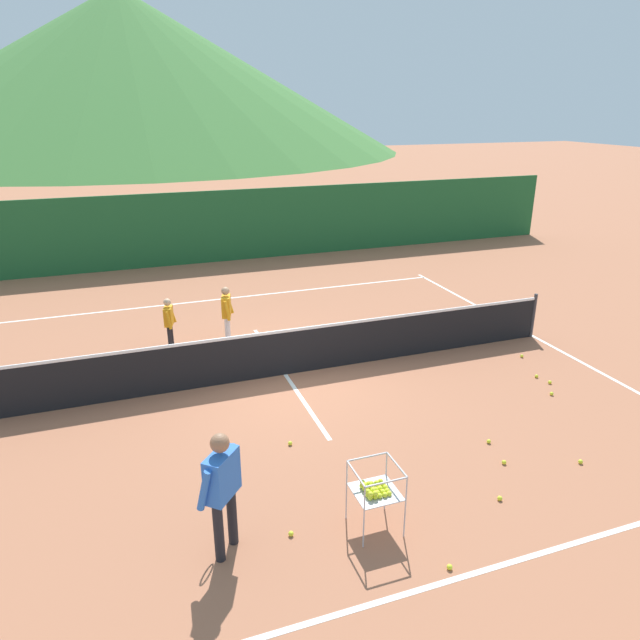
{
  "coord_description": "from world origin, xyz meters",
  "views": [
    {
      "loc": [
        -2.87,
        -10.11,
        5.14
      ],
      "look_at": [
        0.93,
        0.5,
        0.88
      ],
      "focal_mm": 32.3,
      "sensor_mm": 36.0,
      "label": 1
    }
  ],
  "objects_px": {
    "tennis_ball_2": "(291,534)",
    "tennis_ball_10": "(522,356)",
    "tennis_net": "(285,352)",
    "tennis_ball_5": "(450,567)",
    "tennis_ball_4": "(500,498)",
    "tennis_ball_6": "(552,394)",
    "instructor": "(222,483)",
    "tennis_ball_1": "(550,382)",
    "ball_cart": "(375,490)",
    "tennis_ball_0": "(489,441)",
    "tennis_ball_3": "(536,376)",
    "student_1": "(227,310)",
    "tennis_ball_8": "(581,462)",
    "tennis_ball_7": "(504,462)",
    "student_0": "(169,319)",
    "tennis_ball_9": "(290,443)"
  },
  "relations": [
    {
      "from": "student_0",
      "to": "tennis_ball_10",
      "type": "relative_size",
      "value": 17.57
    },
    {
      "from": "tennis_ball_3",
      "to": "tennis_ball_6",
      "type": "xyz_separation_m",
      "value": [
        -0.23,
        -0.7,
        0.0
      ]
    },
    {
      "from": "tennis_ball_0",
      "to": "tennis_ball_4",
      "type": "bearing_deg",
      "value": -119.21
    },
    {
      "from": "tennis_ball_8",
      "to": "ball_cart",
      "type": "bearing_deg",
      "value": -176.44
    },
    {
      "from": "tennis_ball_3",
      "to": "tennis_ball_8",
      "type": "distance_m",
      "value": 2.95
    },
    {
      "from": "tennis_ball_0",
      "to": "tennis_ball_2",
      "type": "distance_m",
      "value": 3.75
    },
    {
      "from": "tennis_net",
      "to": "student_1",
      "type": "xyz_separation_m",
      "value": [
        -0.76,
        2.0,
        0.31
      ]
    },
    {
      "from": "student_0",
      "to": "tennis_ball_1",
      "type": "relative_size",
      "value": 17.57
    },
    {
      "from": "tennis_net",
      "to": "tennis_ball_4",
      "type": "xyz_separation_m",
      "value": [
        1.67,
        -4.78,
        -0.47
      ]
    },
    {
      "from": "tennis_ball_8",
      "to": "tennis_ball_2",
      "type": "bearing_deg",
      "value": -179.85
    },
    {
      "from": "student_1",
      "to": "tennis_ball_2",
      "type": "height_order",
      "value": "student_1"
    },
    {
      "from": "student_0",
      "to": "tennis_ball_0",
      "type": "relative_size",
      "value": 17.57
    },
    {
      "from": "tennis_ball_2",
      "to": "tennis_ball_10",
      "type": "xyz_separation_m",
      "value": [
        6.29,
        3.56,
        0.0
      ]
    },
    {
      "from": "tennis_ball_8",
      "to": "tennis_ball_10",
      "type": "xyz_separation_m",
      "value": [
        1.68,
        3.55,
        0.0
      ]
    },
    {
      "from": "student_1",
      "to": "tennis_ball_10",
      "type": "bearing_deg",
      "value": -26.67
    },
    {
      "from": "instructor",
      "to": "tennis_ball_0",
      "type": "bearing_deg",
      "value": 11.79
    },
    {
      "from": "instructor",
      "to": "tennis_ball_7",
      "type": "height_order",
      "value": "instructor"
    },
    {
      "from": "tennis_ball_3",
      "to": "tennis_ball_7",
      "type": "bearing_deg",
      "value": -137.17
    },
    {
      "from": "tennis_ball_4",
      "to": "tennis_ball_6",
      "type": "bearing_deg",
      "value": 38.87
    },
    {
      "from": "ball_cart",
      "to": "tennis_ball_2",
      "type": "bearing_deg",
      "value": 168.64
    },
    {
      "from": "tennis_ball_1",
      "to": "ball_cart",
      "type": "bearing_deg",
      "value": -152.8
    },
    {
      "from": "tennis_ball_6",
      "to": "tennis_ball_10",
      "type": "distance_m",
      "value": 1.72
    },
    {
      "from": "tennis_ball_7",
      "to": "tennis_ball_9",
      "type": "xyz_separation_m",
      "value": [
        -2.91,
        1.59,
        0.0
      ]
    },
    {
      "from": "tennis_ball_3",
      "to": "tennis_ball_10",
      "type": "distance_m",
      "value": 0.98
    },
    {
      "from": "tennis_net",
      "to": "tennis_ball_5",
      "type": "relative_size",
      "value": 177.79
    },
    {
      "from": "instructor",
      "to": "tennis_ball_5",
      "type": "xyz_separation_m",
      "value": [
        2.41,
        -1.19,
        -0.95
      ]
    },
    {
      "from": "tennis_ball_9",
      "to": "tennis_ball_1",
      "type": "bearing_deg",
      "value": 3.72
    },
    {
      "from": "tennis_ball_3",
      "to": "tennis_ball_10",
      "type": "relative_size",
      "value": 1.0
    },
    {
      "from": "tennis_ball_4",
      "to": "tennis_ball_6",
      "type": "xyz_separation_m",
      "value": [
        2.79,
        2.24,
        0.0
      ]
    },
    {
      "from": "tennis_ball_6",
      "to": "tennis_ball_2",
      "type": "bearing_deg",
      "value": -161.21
    },
    {
      "from": "tennis_ball_8",
      "to": "tennis_ball_5",
      "type": "bearing_deg",
      "value": -158.69
    },
    {
      "from": "tennis_ball_9",
      "to": "tennis_ball_10",
      "type": "distance_m",
      "value": 5.91
    },
    {
      "from": "instructor",
      "to": "tennis_ball_3",
      "type": "distance_m",
      "value": 7.3
    },
    {
      "from": "tennis_net",
      "to": "instructor",
      "type": "height_order",
      "value": "instructor"
    },
    {
      "from": "tennis_net",
      "to": "tennis_ball_10",
      "type": "distance_m",
      "value": 5.15
    },
    {
      "from": "tennis_ball_2",
      "to": "tennis_ball_9",
      "type": "height_order",
      "value": "same"
    },
    {
      "from": "instructor",
      "to": "tennis_ball_10",
      "type": "xyz_separation_m",
      "value": [
        7.1,
        3.53,
        -0.95
      ]
    },
    {
      "from": "ball_cart",
      "to": "tennis_ball_1",
      "type": "xyz_separation_m",
      "value": [
        4.95,
        2.55,
        -0.56
      ]
    },
    {
      "from": "tennis_ball_2",
      "to": "tennis_ball_10",
      "type": "relative_size",
      "value": 1.0
    },
    {
      "from": "instructor",
      "to": "tennis_ball_5",
      "type": "height_order",
      "value": "instructor"
    },
    {
      "from": "tennis_ball_5",
      "to": "tennis_ball_6",
      "type": "height_order",
      "value": "same"
    },
    {
      "from": "tennis_ball_8",
      "to": "tennis_ball_0",
      "type": "bearing_deg",
      "value": 136.08
    },
    {
      "from": "ball_cart",
      "to": "tennis_ball_5",
      "type": "height_order",
      "value": "ball_cart"
    },
    {
      "from": "student_1",
      "to": "tennis_ball_7",
      "type": "relative_size",
      "value": 19.74
    },
    {
      "from": "tennis_ball_2",
      "to": "tennis_ball_3",
      "type": "height_order",
      "value": "same"
    },
    {
      "from": "tennis_ball_0",
      "to": "tennis_ball_3",
      "type": "height_order",
      "value": "same"
    },
    {
      "from": "tennis_net",
      "to": "tennis_ball_2",
      "type": "bearing_deg",
      "value": -105.53
    },
    {
      "from": "instructor",
      "to": "tennis_ball_8",
      "type": "relative_size",
      "value": 24.21
    },
    {
      "from": "instructor",
      "to": "tennis_ball_2",
      "type": "bearing_deg",
      "value": -2.14
    },
    {
      "from": "tennis_net",
      "to": "tennis_ball_0",
      "type": "relative_size",
      "value": 177.79
    }
  ]
}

